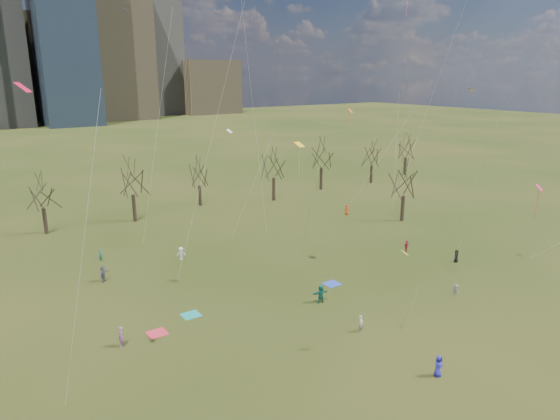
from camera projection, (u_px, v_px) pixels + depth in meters
ground at (353, 312)px, 45.84m from camera, size 500.00×500.00×0.00m
downtown_skyline at (1, 28)px, 202.35m from camera, size 212.50×78.00×118.00m
bare_tree_row at (184, 179)px, 73.89m from camera, size 113.04×29.80×9.50m
blanket_teal at (191, 315)px, 45.21m from camera, size 1.60×1.50×0.03m
blanket_navy at (332, 284)px, 51.91m from camera, size 1.60×1.50×0.03m
blanket_crimson at (157, 333)px, 42.05m from camera, size 1.60×1.50×0.03m
person_0 at (438, 366)px, 35.90m from camera, size 0.85×0.59×1.65m
person_1 at (361, 323)px, 42.17m from camera, size 0.65×0.62×1.49m
person_3 at (456, 290)px, 49.14m from camera, size 0.43×0.74×1.15m
person_5 at (321, 294)px, 47.47m from camera, size 1.74×0.79×1.80m
person_6 at (456, 256)px, 57.75m from camera, size 0.89×0.83×1.52m
person_7 at (121, 337)px, 39.81m from camera, size 0.57×0.72×1.71m
person_9 at (181, 253)px, 58.43m from camera, size 1.14×0.82×1.59m
person_10 at (406, 246)px, 61.30m from camera, size 0.88×0.48×1.42m
person_11 at (103, 274)px, 52.31m from camera, size 1.57×1.50×1.78m
person_12 at (347, 210)px, 77.29m from camera, size 0.64×0.85×1.57m
person_13 at (100, 255)px, 58.11m from camera, size 0.55×0.62×1.42m
kites_airborne at (339, 141)px, 55.68m from camera, size 59.81×38.84×31.75m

